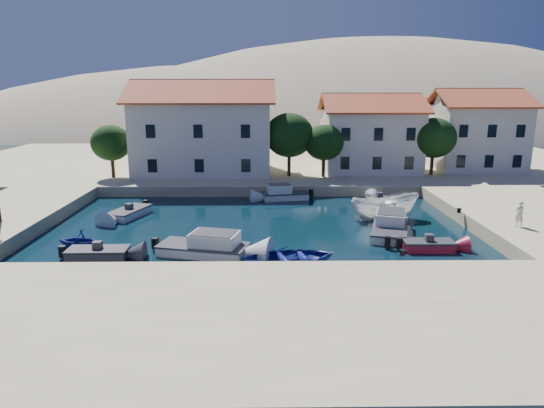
{
  "coord_description": "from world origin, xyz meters",
  "views": [
    {
      "loc": [
        0.57,
        -24.06,
        9.86
      ],
      "look_at": [
        1.01,
        8.75,
        2.0
      ],
      "focal_mm": 32.0,
      "sensor_mm": 36.0,
      "label": 1
    }
  ],
  "objects_px": {
    "building_left": "(204,126)",
    "pedestrian": "(519,214)",
    "cabin_cruiser_south": "(203,247)",
    "building_mid": "(370,132)",
    "rowboat_south": "(290,266)",
    "boat_east": "(384,219)",
    "building_right": "(476,129)",
    "cabin_cruiser_east": "(390,227)"
  },
  "relations": [
    {
      "from": "building_left",
      "to": "pedestrian",
      "type": "distance_m",
      "value": 31.98
    },
    {
      "from": "building_left",
      "to": "cabin_cruiser_south",
      "type": "xyz_separation_m",
      "value": [
        2.75,
        -23.99,
        -5.46
      ]
    },
    {
      "from": "building_mid",
      "to": "pedestrian",
      "type": "distance_m",
      "value": 23.46
    },
    {
      "from": "cabin_cruiser_south",
      "to": "rowboat_south",
      "type": "xyz_separation_m",
      "value": [
        5.22,
        -2.09,
        -0.48
      ]
    },
    {
      "from": "building_left",
      "to": "rowboat_south",
      "type": "xyz_separation_m",
      "value": [
        7.97,
        -26.08,
        -5.94
      ]
    },
    {
      "from": "boat_east",
      "to": "pedestrian",
      "type": "height_order",
      "value": "pedestrian"
    },
    {
      "from": "building_mid",
      "to": "rowboat_south",
      "type": "xyz_separation_m",
      "value": [
        -10.03,
        -27.08,
        -5.22
      ]
    },
    {
      "from": "building_mid",
      "to": "boat_east",
      "type": "bearing_deg",
      "value": -97.57
    },
    {
      "from": "building_left",
      "to": "pedestrian",
      "type": "bearing_deg",
      "value": -43.0
    },
    {
      "from": "cabin_cruiser_south",
      "to": "rowboat_south",
      "type": "distance_m",
      "value": 5.64
    },
    {
      "from": "cabin_cruiser_south",
      "to": "boat_east",
      "type": "bearing_deg",
      "value": 45.54
    },
    {
      "from": "building_left",
      "to": "building_right",
      "type": "distance_m",
      "value": 30.07
    },
    {
      "from": "cabin_cruiser_east",
      "to": "boat_east",
      "type": "distance_m",
      "value": 3.92
    },
    {
      "from": "building_left",
      "to": "building_mid",
      "type": "distance_m",
      "value": 18.04
    },
    {
      "from": "boat_east",
      "to": "building_right",
      "type": "bearing_deg",
      "value": -49.95
    },
    {
      "from": "building_left",
      "to": "cabin_cruiser_south",
      "type": "relative_size",
      "value": 2.54
    },
    {
      "from": "cabin_cruiser_south",
      "to": "pedestrian",
      "type": "bearing_deg",
      "value": 20.65
    },
    {
      "from": "building_left",
      "to": "building_right",
      "type": "relative_size",
      "value": 1.56
    },
    {
      "from": "building_left",
      "to": "pedestrian",
      "type": "xyz_separation_m",
      "value": [
        23.19,
        -21.63,
        -4.08
      ]
    },
    {
      "from": "building_mid",
      "to": "building_right",
      "type": "bearing_deg",
      "value": 4.76
    },
    {
      "from": "rowboat_south",
      "to": "building_left",
      "type": "bearing_deg",
      "value": 0.32
    },
    {
      "from": "building_right",
      "to": "cabin_cruiser_south",
      "type": "relative_size",
      "value": 1.63
    },
    {
      "from": "building_right",
      "to": "pedestrian",
      "type": "xyz_separation_m",
      "value": [
        -6.81,
        -23.63,
        -3.62
      ]
    },
    {
      "from": "building_mid",
      "to": "cabin_cruiser_south",
      "type": "xyz_separation_m",
      "value": [
        -15.25,
        -24.99,
        -4.75
      ]
    },
    {
      "from": "building_left",
      "to": "building_right",
      "type": "bearing_deg",
      "value": 3.81
    },
    {
      "from": "cabin_cruiser_south",
      "to": "building_mid",
      "type": "bearing_deg",
      "value": 72.68
    },
    {
      "from": "cabin_cruiser_east",
      "to": "boat_east",
      "type": "xyz_separation_m",
      "value": [
        0.54,
        3.85,
        -0.48
      ]
    },
    {
      "from": "rowboat_south",
      "to": "cabin_cruiser_east",
      "type": "height_order",
      "value": "cabin_cruiser_east"
    },
    {
      "from": "rowboat_south",
      "to": "pedestrian",
      "type": "xyz_separation_m",
      "value": [
        15.22,
        4.45,
        1.85
      ]
    },
    {
      "from": "building_mid",
      "to": "cabin_cruiser_east",
      "type": "xyz_separation_m",
      "value": [
        -2.8,
        -20.89,
        -4.75
      ]
    },
    {
      "from": "building_left",
      "to": "building_mid",
      "type": "height_order",
      "value": "building_left"
    },
    {
      "from": "building_right",
      "to": "cabin_cruiser_south",
      "type": "bearing_deg",
      "value": -136.36
    },
    {
      "from": "building_mid",
      "to": "rowboat_south",
      "type": "height_order",
      "value": "building_mid"
    },
    {
      "from": "building_right",
      "to": "building_mid",
      "type": "bearing_deg",
      "value": -175.24
    },
    {
      "from": "building_mid",
      "to": "building_right",
      "type": "xyz_separation_m",
      "value": [
        12.0,
        1.0,
        0.25
      ]
    },
    {
      "from": "building_mid",
      "to": "cabin_cruiser_south",
      "type": "height_order",
      "value": "building_mid"
    },
    {
      "from": "cabin_cruiser_south",
      "to": "pedestrian",
      "type": "xyz_separation_m",
      "value": [
        20.44,
        2.36,
        1.38
      ]
    },
    {
      "from": "boat_east",
      "to": "cabin_cruiser_east",
      "type": "bearing_deg",
      "value": 160.42
    },
    {
      "from": "boat_east",
      "to": "pedestrian",
      "type": "relative_size",
      "value": 3.24
    },
    {
      "from": "building_right",
      "to": "building_left",
      "type": "bearing_deg",
      "value": -176.19
    },
    {
      "from": "cabin_cruiser_east",
      "to": "building_mid",
      "type": "bearing_deg",
      "value": 8.93
    },
    {
      "from": "building_left",
      "to": "boat_east",
      "type": "distance_m",
      "value": 23.24
    }
  ]
}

